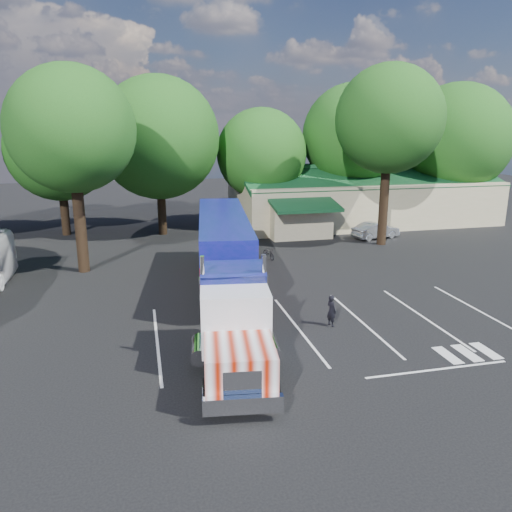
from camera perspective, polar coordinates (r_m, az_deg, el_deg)
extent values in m
plane|color=black|center=(28.70, 1.16, -3.71)|extent=(120.00, 120.00, 0.00)
cube|color=tan|center=(49.49, 11.85, 6.24)|extent=(24.00, 11.00, 4.00)
cube|color=#134323|center=(47.04, 13.24, 8.81)|extent=(24.20, 6.25, 2.10)
cube|color=#134323|center=(51.37, 10.87, 9.41)|extent=(24.20, 6.25, 2.10)
cube|color=tan|center=(41.43, 5.02, 4.03)|extent=(5.00, 2.50, 2.80)
cube|color=#134323|center=(39.96, 5.65, 5.80)|extent=(5.40, 3.19, 0.80)
cylinder|color=black|center=(45.15, -21.02, 4.77)|extent=(0.70, 0.70, 4.00)
sphere|color=#1A4915|center=(44.63, -21.64, 11.28)|extent=(8.40, 8.40, 8.40)
cylinder|color=black|center=(43.16, -10.71, 5.28)|extent=(0.70, 0.70, 4.30)
sphere|color=#1A4915|center=(42.60, -11.10, 13.12)|extent=(10.00, 10.00, 10.00)
cylinder|color=black|center=(45.75, 0.60, 5.62)|extent=(0.70, 0.70, 3.60)
sphere|color=#1A4915|center=(45.22, 0.62, 11.63)|extent=(8.00, 8.00, 8.00)
cylinder|color=black|center=(49.04, 10.80, 6.52)|extent=(0.70, 0.70, 4.50)
sphere|color=#1A4915|center=(48.57, 11.14, 13.36)|extent=(9.60, 9.60, 9.60)
cylinder|color=black|center=(52.92, 21.33, 6.03)|extent=(0.70, 0.70, 3.90)
sphere|color=#1A4915|center=(52.44, 21.94, 12.35)|extent=(10.40, 10.40, 10.40)
cylinder|color=black|center=(33.14, -19.44, 3.33)|extent=(0.70, 0.70, 6.00)
sphere|color=#1A4915|center=(32.56, -20.35, 13.46)|extent=(7.60, 7.60, 7.60)
cylinder|color=black|center=(39.79, 14.39, 5.88)|extent=(0.70, 0.70, 6.50)
sphere|color=#1A4915|center=(39.35, 14.99, 14.90)|extent=(8.00, 8.00, 8.00)
cube|color=black|center=(19.52, -2.40, -10.56)|extent=(1.90, 7.17, 0.25)
cube|color=white|center=(16.23, -1.49, -16.64)|extent=(2.55, 0.57, 0.56)
cube|color=white|center=(16.09, -1.57, -14.42)|extent=(1.22, 0.27, 0.91)
cube|color=silver|center=(17.03, -1.89, -11.91)|extent=(2.62, 2.71, 1.17)
cube|color=silver|center=(18.62, -2.36, -7.43)|extent=(2.72, 1.93, 2.33)
cube|color=black|center=(17.82, -2.24, -6.72)|extent=(2.33, 0.37, 1.01)
cube|color=white|center=(18.98, -2.57, -2.76)|extent=(2.63, 0.43, 0.25)
cube|color=#0B1E52|center=(20.25, -2.70, -4.95)|extent=(2.77, 2.33, 2.74)
cylinder|color=white|center=(19.24, -6.04, -4.97)|extent=(0.20, 0.20, 3.45)
cylinder|color=white|center=(19.37, 0.90, -4.75)|extent=(0.20, 0.20, 3.45)
cylinder|color=white|center=(19.59, -6.49, -10.56)|extent=(0.87, 1.69, 0.67)
cylinder|color=white|center=(19.73, 1.62, -10.26)|extent=(0.87, 1.69, 0.67)
cube|color=white|center=(28.73, -3.74, 0.81)|extent=(4.24, 13.22, 1.52)
cube|color=navy|center=(28.43, -3.79, 3.49)|extent=(4.24, 13.22, 1.22)
cube|color=black|center=(33.18, -4.01, 0.37)|extent=(1.65, 3.68, 0.36)
cube|color=black|center=(23.91, -4.84, -5.84)|extent=(0.14, 0.14, 1.42)
cube|color=black|center=(23.97, -1.43, -5.73)|extent=(0.14, 0.14, 1.42)
cube|color=white|center=(35.54, -4.14, 0.67)|extent=(2.43, 0.43, 0.12)
cylinder|color=black|center=(16.99, -5.45, -15.55)|extent=(0.49, 1.15, 1.12)
cylinder|color=black|center=(17.12, 1.96, -15.23)|extent=(0.49, 1.15, 1.12)
cylinder|color=black|center=(21.15, -5.62, -9.15)|extent=(0.49, 1.15, 1.12)
cylinder|color=black|center=(21.25, 0.21, -8.95)|extent=(0.49, 1.15, 1.12)
cylinder|color=black|center=(22.17, -5.65, -7.99)|extent=(0.49, 1.15, 1.12)
cylinder|color=black|center=(22.27, -0.11, -7.80)|extent=(0.49, 1.15, 1.12)
cylinder|color=black|center=(32.46, -5.83, -0.55)|extent=(0.49, 1.15, 1.12)
cylinder|color=black|center=(32.52, -2.07, -0.45)|extent=(0.49, 1.15, 1.12)
cylinder|color=black|center=(33.63, -5.84, -0.01)|extent=(0.49, 1.15, 1.12)
cylinder|color=black|center=(33.70, -2.22, 0.09)|extent=(0.49, 1.15, 1.12)
imported|color=black|center=(23.55, 8.62, -6.18)|extent=(0.53, 0.64, 1.51)
imported|color=black|center=(34.88, 1.47, 0.36)|extent=(0.88, 1.64, 0.82)
imported|color=#B5B9BE|center=(42.21, 13.53, 2.86)|extent=(4.30, 2.41, 1.34)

